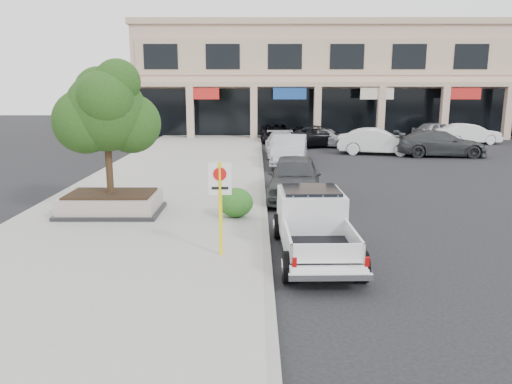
{
  "coord_description": "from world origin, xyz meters",
  "views": [
    {
      "loc": [
        -1.82,
        -12.59,
        4.24
      ],
      "look_at": [
        -1.82,
        1.5,
        1.21
      ],
      "focal_mm": 35.0,
      "sensor_mm": 36.0,
      "label": 1
    }
  ],
  "objects_px": {
    "lot_car_a": "(325,137)",
    "lot_car_d": "(317,136)",
    "curb_car_a": "(295,177)",
    "curb_car_c": "(282,144)",
    "pickup_truck": "(315,226)",
    "planter": "(111,203)",
    "lot_car_b": "(377,141)",
    "lot_car_e": "(438,131)",
    "planter_tree": "(111,112)",
    "no_parking_sign": "(220,196)",
    "curb_car_d": "(277,133)",
    "curb_car_b": "(290,150)",
    "lot_car_c": "(440,143)",
    "lot_car_f": "(469,134)"
  },
  "relations": [
    {
      "from": "no_parking_sign",
      "to": "curb_car_c",
      "type": "height_order",
      "value": "no_parking_sign"
    },
    {
      "from": "lot_car_b",
      "to": "lot_car_e",
      "type": "relative_size",
      "value": 1.15
    },
    {
      "from": "lot_car_a",
      "to": "lot_car_f",
      "type": "bearing_deg",
      "value": -59.05
    },
    {
      "from": "planter",
      "to": "lot_car_f",
      "type": "height_order",
      "value": "lot_car_f"
    },
    {
      "from": "curb_car_d",
      "to": "curb_car_b",
      "type": "bearing_deg",
      "value": -90.96
    },
    {
      "from": "lot_car_a",
      "to": "lot_car_e",
      "type": "height_order",
      "value": "lot_car_e"
    },
    {
      "from": "lot_car_b",
      "to": "curb_car_d",
      "type": "bearing_deg",
      "value": 52.92
    },
    {
      "from": "curb_car_d",
      "to": "lot_car_a",
      "type": "height_order",
      "value": "curb_car_d"
    },
    {
      "from": "no_parking_sign",
      "to": "lot_car_a",
      "type": "bearing_deg",
      "value": 76.12
    },
    {
      "from": "lot_car_f",
      "to": "planter_tree",
      "type": "bearing_deg",
      "value": 126.68
    },
    {
      "from": "planter_tree",
      "to": "curb_car_a",
      "type": "height_order",
      "value": "planter_tree"
    },
    {
      "from": "lot_car_b",
      "to": "planter",
      "type": "bearing_deg",
      "value": 153.42
    },
    {
      "from": "planter_tree",
      "to": "pickup_truck",
      "type": "height_order",
      "value": "planter_tree"
    },
    {
      "from": "pickup_truck",
      "to": "curb_car_a",
      "type": "distance_m",
      "value": 6.59
    },
    {
      "from": "curb_car_c",
      "to": "lot_car_b",
      "type": "bearing_deg",
      "value": 5.08
    },
    {
      "from": "curb_car_c",
      "to": "lot_car_a",
      "type": "relative_size",
      "value": 1.19
    },
    {
      "from": "curb_car_a",
      "to": "curb_car_d",
      "type": "bearing_deg",
      "value": 95.28
    },
    {
      "from": "planter",
      "to": "curb_car_a",
      "type": "bearing_deg",
      "value": 24.29
    },
    {
      "from": "planter_tree",
      "to": "lot_car_d",
      "type": "bearing_deg",
      "value": 64.92
    },
    {
      "from": "no_parking_sign",
      "to": "lot_car_a",
      "type": "distance_m",
      "value": 23.71
    },
    {
      "from": "planter",
      "to": "lot_car_f",
      "type": "distance_m",
      "value": 28.97
    },
    {
      "from": "curb_car_a",
      "to": "lot_car_a",
      "type": "bearing_deg",
      "value": 83.86
    },
    {
      "from": "pickup_truck",
      "to": "curb_car_c",
      "type": "bearing_deg",
      "value": 88.42
    },
    {
      "from": "no_parking_sign",
      "to": "curb_car_d",
      "type": "height_order",
      "value": "no_parking_sign"
    },
    {
      "from": "lot_car_c",
      "to": "lot_car_e",
      "type": "xyz_separation_m",
      "value": [
        3.13,
        9.23,
        -0.06
      ]
    },
    {
      "from": "planter",
      "to": "no_parking_sign",
      "type": "distance_m",
      "value": 5.74
    },
    {
      "from": "lot_car_b",
      "to": "no_parking_sign",
      "type": "bearing_deg",
      "value": 168.71
    },
    {
      "from": "curb_car_a",
      "to": "lot_car_e",
      "type": "xyz_separation_m",
      "value": [
        12.83,
        20.78,
        -0.1
      ]
    },
    {
      "from": "no_parking_sign",
      "to": "lot_car_f",
      "type": "relative_size",
      "value": 0.51
    },
    {
      "from": "curb_car_c",
      "to": "lot_car_c",
      "type": "xyz_separation_m",
      "value": [
        9.58,
        -0.28,
        0.08
      ]
    },
    {
      "from": "lot_car_d",
      "to": "lot_car_c",
      "type": "bearing_deg",
      "value": -142.95
    },
    {
      "from": "planter_tree",
      "to": "lot_car_f",
      "type": "height_order",
      "value": "planter_tree"
    },
    {
      "from": "pickup_truck",
      "to": "lot_car_f",
      "type": "relative_size",
      "value": 1.11
    },
    {
      "from": "lot_car_b",
      "to": "lot_car_e",
      "type": "bearing_deg",
      "value": -26.74
    },
    {
      "from": "planter_tree",
      "to": "curb_car_b",
      "type": "distance_m",
      "value": 12.8
    },
    {
      "from": "lot_car_b",
      "to": "lot_car_c",
      "type": "relative_size",
      "value": 0.91
    },
    {
      "from": "curb_car_c",
      "to": "no_parking_sign",
      "type": "bearing_deg",
      "value": -98.42
    },
    {
      "from": "no_parking_sign",
      "to": "lot_car_b",
      "type": "relative_size",
      "value": 0.47
    },
    {
      "from": "lot_car_c",
      "to": "lot_car_f",
      "type": "relative_size",
      "value": 1.19
    },
    {
      "from": "curb_car_c",
      "to": "lot_car_a",
      "type": "distance_m",
      "value": 5.37
    },
    {
      "from": "curb_car_b",
      "to": "lot_car_b",
      "type": "distance_m",
      "value": 7.19
    },
    {
      "from": "lot_car_c",
      "to": "lot_car_f",
      "type": "xyz_separation_m",
      "value": [
        4.38,
        6.37,
        -0.03
      ]
    },
    {
      "from": "lot_car_e",
      "to": "planter_tree",
      "type": "bearing_deg",
      "value": 118.31
    },
    {
      "from": "planter",
      "to": "curb_car_c",
      "type": "bearing_deg",
      "value": 66.69
    },
    {
      "from": "lot_car_a",
      "to": "lot_car_d",
      "type": "distance_m",
      "value": 0.57
    },
    {
      "from": "no_parking_sign",
      "to": "lot_car_f",
      "type": "bearing_deg",
      "value": 56.51
    },
    {
      "from": "curb_car_b",
      "to": "no_parking_sign",
      "type": "bearing_deg",
      "value": -92.88
    },
    {
      "from": "curb_car_d",
      "to": "planter_tree",
      "type": "bearing_deg",
      "value": -107.7
    },
    {
      "from": "curb_car_a",
      "to": "curb_car_c",
      "type": "bearing_deg",
      "value": 95.0
    },
    {
      "from": "curb_car_b",
      "to": "pickup_truck",
      "type": "bearing_deg",
      "value": -84.12
    }
  ]
}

